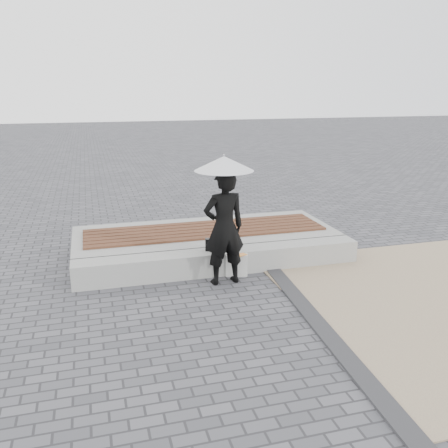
{
  "coord_description": "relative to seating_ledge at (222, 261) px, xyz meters",
  "views": [
    {
      "loc": [
        -2.09,
        -6.03,
        3.11
      ],
      "look_at": [
        -0.09,
        1.13,
        1.0
      ],
      "focal_mm": 38.98,
      "sensor_mm": 36.0,
      "label": 1
    }
  ],
  "objects": [
    {
      "name": "timber_decking",
      "position": [
        0.0,
        1.2,
        0.22
      ],
      "size": [
        4.6,
        1.2,
        0.04
      ],
      "primitive_type": null,
      "color": "brown",
      "rests_on": "timber_platform"
    },
    {
      "name": "woman",
      "position": [
        -0.09,
        -0.47,
        0.74
      ],
      "size": [
        0.73,
        0.52,
        1.88
      ],
      "primitive_type": "imported",
      "rotation": [
        0.0,
        0.0,
        3.25
      ],
      "color": "black",
      "rests_on": "ground"
    },
    {
      "name": "timber_platform",
      "position": [
        0.0,
        1.2,
        0.0
      ],
      "size": [
        5.0,
        2.0,
        0.4
      ],
      "primitive_type": "cube",
      "color": "gray",
      "rests_on": "ground"
    },
    {
      "name": "seating_ledge",
      "position": [
        0.0,
        0.0,
        0.0
      ],
      "size": [
        5.0,
        0.45,
        0.4
      ],
      "primitive_type": "cube",
      "color": "#979893",
      "rests_on": "ground"
    },
    {
      "name": "handbag",
      "position": [
        -0.13,
        0.02,
        0.31
      ],
      "size": [
        0.32,
        0.18,
        0.21
      ],
      "primitive_type": "cube",
      "rotation": [
        0.0,
        0.0,
        -0.25
      ],
      "color": "black",
      "rests_on": "seating_ledge"
    },
    {
      "name": "edging_band",
      "position": [
        0.75,
        -2.1,
        -0.18
      ],
      "size": [
        0.61,
        5.2,
        0.04
      ],
      "primitive_type": "cube",
      "rotation": [
        0.0,
        0.0,
        -0.07
      ],
      "color": "#2F2F32",
      "rests_on": "ground"
    },
    {
      "name": "canvas_tote",
      "position": [
        0.2,
        -0.23,
        -0.01
      ],
      "size": [
        0.39,
        0.25,
        0.39
      ],
      "primitive_type": "cube",
      "rotation": [
        0.0,
        0.0,
        -0.28
      ],
      "color": "silver",
      "rests_on": "ground"
    },
    {
      "name": "ground",
      "position": [
        0.0,
        -1.6,
        -0.2
      ],
      "size": [
        80.0,
        80.0,
        0.0
      ],
      "primitive_type": "plane",
      "color": "#515056",
      "rests_on": "ground"
    },
    {
      "name": "parasol",
      "position": [
        -0.09,
        -0.47,
        1.77
      ],
      "size": [
        0.93,
        0.93,
        1.18
      ],
      "rotation": [
        0.0,
        0.0,
        0.2
      ],
      "color": "#B5B5BA",
      "rests_on": "ground"
    },
    {
      "name": "magazine",
      "position": [
        0.2,
        -0.28,
        0.19
      ],
      "size": [
        0.32,
        0.28,
        0.01
      ],
      "primitive_type": "cube",
      "rotation": [
        0.0,
        0.0,
        0.39
      ],
      "color": "#F03832",
      "rests_on": "canvas_tote"
    }
  ]
}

